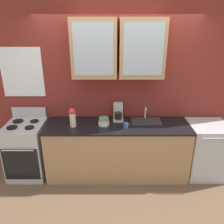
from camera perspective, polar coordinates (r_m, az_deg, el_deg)
name	(u,v)px	position (r m, az deg, el deg)	size (l,w,h in m)	color
ground_plane	(117,172)	(4.01, 1.25, -14.91)	(10.00, 10.00, 0.00)	brown
back_wall_unit	(117,77)	(3.63, 1.26, 8.77)	(4.67, 0.47, 2.88)	maroon
counter	(117,149)	(3.76, 1.30, -9.43)	(2.26, 0.67, 0.90)	#A87F56
stove_range	(27,149)	(4.00, -20.56, -8.76)	(0.59, 0.67, 1.08)	silver
sink_faucet	(146,121)	(3.66, 8.49, -2.26)	(0.47, 0.29, 0.23)	#2D2D30
bowl_stack	(104,121)	(3.52, -2.11, -2.38)	(0.17, 0.17, 0.12)	white
vase	(72,117)	(3.48, -9.96, -1.25)	(0.10, 0.10, 0.30)	beige
cup_near_sink	(126,125)	(3.44, 3.48, -3.34)	(0.10, 0.07, 0.08)	#38608C
dishwasher	(205,150)	(4.05, 22.46, -8.76)	(0.61, 0.65, 0.90)	silver
coffee_maker	(118,113)	(3.69, 1.54, -0.34)	(0.17, 0.20, 0.29)	#B7B7BC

